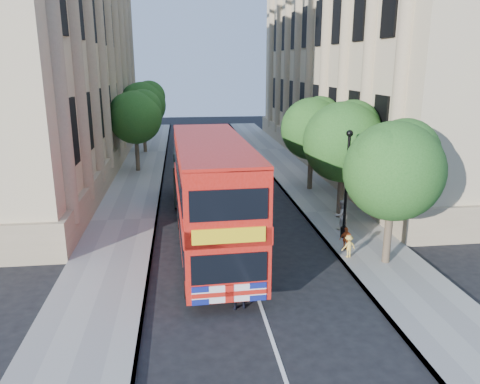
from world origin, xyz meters
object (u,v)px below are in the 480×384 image
object	(u,v)px
police_constable	(239,285)
lamp_post	(346,189)
box_van	(193,176)
double_decker_bus	(212,194)
woman_pedestrian	(341,215)

from	to	relation	value
police_constable	lamp_post	bearing A→B (deg)	-149.25
lamp_post	box_van	bearing A→B (deg)	132.30
double_decker_bus	woman_pedestrian	bearing A→B (deg)	15.25
woman_pedestrian	lamp_post	bearing A→B (deg)	63.96
police_constable	box_van	bearing A→B (deg)	-99.78
lamp_post	police_constable	world-z (taller)	lamp_post
police_constable	woman_pedestrian	world-z (taller)	police_constable
police_constable	woman_pedestrian	xyz separation A→B (m)	(6.00, 6.91, -0.01)
box_van	lamp_post	bearing A→B (deg)	-47.27
box_van	woman_pedestrian	size ratio (longest dim) A/B	3.50
lamp_post	double_decker_bus	size ratio (longest dim) A/B	0.47
double_decker_bus	police_constable	bearing A→B (deg)	-85.43
lamp_post	woman_pedestrian	bearing A→B (deg)	78.16
double_decker_bus	woman_pedestrian	world-z (taller)	double_decker_bus
lamp_post	double_decker_bus	bearing A→B (deg)	-171.03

